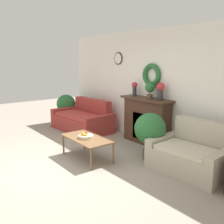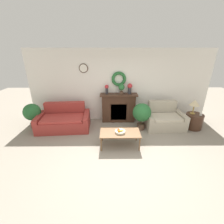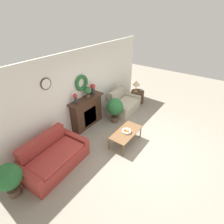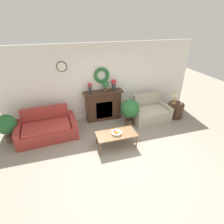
# 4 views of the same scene
# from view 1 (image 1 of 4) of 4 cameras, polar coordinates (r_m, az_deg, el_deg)

# --- Properties ---
(ground_plane) EXTENTS (16.00, 16.00, 0.00)m
(ground_plane) POSITION_cam_1_polar(r_m,az_deg,el_deg) (5.14, -11.85, -11.87)
(ground_plane) COLOR gray
(wall_back) EXTENTS (6.80, 0.18, 2.70)m
(wall_back) POSITION_cam_1_polar(r_m,az_deg,el_deg) (6.30, 9.19, 5.39)
(wall_back) COLOR white
(wall_back) RESTS_ON ground_plane
(fireplace) EXTENTS (1.39, 0.41, 1.12)m
(fireplace) POSITION_cam_1_polar(r_m,az_deg,el_deg) (6.31, 7.51, -1.90)
(fireplace) COLOR #42281C
(fireplace) RESTS_ON ground_plane
(couch_left) EXTENTS (1.85, 1.12, 0.87)m
(couch_left) POSITION_cam_1_polar(r_m,az_deg,el_deg) (7.55, -6.28, -1.68)
(couch_left) COLOR #9E332D
(couch_left) RESTS_ON ground_plane
(loveseat_right) EXTENTS (1.42, 0.97, 0.91)m
(loveseat_right) POSITION_cam_1_polar(r_m,az_deg,el_deg) (5.01, 16.78, -8.99)
(loveseat_right) COLOR #B2A893
(loveseat_right) RESTS_ON ground_plane
(coffee_table) EXTENTS (1.15, 0.60, 0.45)m
(coffee_table) POSITION_cam_1_polar(r_m,az_deg,el_deg) (5.36, -5.47, -5.98)
(coffee_table) COLOR brown
(coffee_table) RESTS_ON ground_plane
(fruit_bowl) EXTENTS (0.30, 0.30, 0.12)m
(fruit_bowl) POSITION_cam_1_polar(r_m,az_deg,el_deg) (5.33, -5.79, -5.20)
(fruit_bowl) COLOR beige
(fruit_bowl) RESTS_ON coffee_table
(vase_on_mantel_left) EXTENTS (0.14, 0.14, 0.34)m
(vase_on_mantel_left) POSITION_cam_1_polar(r_m,az_deg,el_deg) (6.50, 4.93, 5.30)
(vase_on_mantel_left) COLOR #2D2D33
(vase_on_mantel_left) RESTS_ON fireplace
(vase_on_mantel_right) EXTENTS (0.18, 0.18, 0.39)m
(vase_on_mantel_right) POSITION_cam_1_polar(r_m,az_deg,el_deg) (5.91, 10.52, 4.76)
(vase_on_mantel_right) COLOR #2D2D33
(vase_on_mantel_right) RESTS_ON fireplace
(potted_plant_on_mantel) EXTENTS (0.23, 0.23, 0.37)m
(potted_plant_on_mantel) POSITION_cam_1_polar(r_m,az_deg,el_deg) (6.10, 8.25, 5.10)
(potted_plant_on_mantel) COLOR brown
(potted_plant_on_mantel) RESTS_ON fireplace
(potted_plant_floor_by_couch) EXTENTS (0.60, 0.60, 0.90)m
(potted_plant_floor_by_couch) POSITION_cam_1_polar(r_m,az_deg,el_deg) (8.47, -9.95, 1.51)
(potted_plant_floor_by_couch) COLOR brown
(potted_plant_floor_by_couch) RESTS_ON ground_plane
(potted_plant_floor_by_loveseat) EXTENTS (0.63, 0.63, 0.96)m
(potted_plant_floor_by_loveseat) POSITION_cam_1_polar(r_m,az_deg,el_deg) (5.30, 8.27, -3.94)
(potted_plant_floor_by_loveseat) COLOR brown
(potted_plant_floor_by_loveseat) RESTS_ON ground_plane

